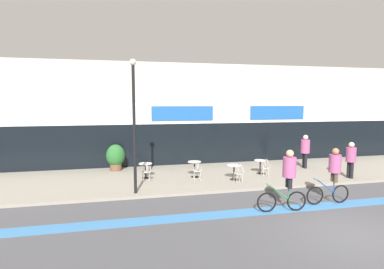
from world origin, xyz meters
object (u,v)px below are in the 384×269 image
cyclist_0 (333,172)px  cyclist_1 (287,176)px  bistro_table_2 (234,169)px  pedestrian_far_end (305,148)px  cafe_chair_3_near (266,166)px  pedestrian_near_end (351,157)px  bistro_table_1 (194,166)px  bistro_table_3 (260,164)px  cafe_chair_1_near (197,169)px  lamp_post (134,117)px  cafe_chair_0_near (147,170)px  planter_pot (116,157)px  cafe_chair_2_near (239,172)px  bistro_table_0 (145,168)px

cyclist_0 → cyclist_1: size_ratio=0.97×
bistro_table_2 → pedestrian_far_end: bearing=17.8°
cafe_chair_3_near → pedestrian_near_end: 4.05m
bistro_table_1 → cyclist_1: size_ratio=0.36×
bistro_table_3 → cafe_chair_1_near: 3.49m
bistro_table_2 → pedestrian_near_end: pedestrian_near_end is taller
cafe_chair_1_near → cyclist_1: bearing=-150.2°
bistro_table_2 → cyclist_0: bearing=-55.4°
bistro_table_1 → pedestrian_far_end: 6.49m
lamp_post → pedestrian_far_end: size_ratio=2.86×
cafe_chair_1_near → lamp_post: 4.09m
cafe_chair_0_near → pedestrian_near_end: pedestrian_near_end is taller
pedestrian_near_end → planter_pot: bearing=-33.9°
pedestrian_near_end → bistro_table_3: bearing=-37.9°
bistro_table_3 → cafe_chair_0_near: 5.78m
bistro_table_1 → lamp_post: (-2.90, -2.01, 2.51)m
cyclist_1 → pedestrian_near_end: 5.99m
cafe_chair_1_near → planter_pot: size_ratio=0.64×
bistro_table_3 → cyclist_1: bearing=-105.0°
cyclist_1 → pedestrian_far_end: cyclist_1 is taller
cafe_chair_3_near → pedestrian_far_end: pedestrian_far_end is taller
bistro_table_2 → bistro_table_1: bearing=152.7°
bistro_table_1 → pedestrian_far_end: bearing=5.7°
bistro_table_1 → cyclist_0: bearing=-46.9°
cafe_chair_2_near → cafe_chair_3_near: bearing=-71.2°
cafe_chair_1_near → cafe_chair_3_near: 3.44m
bistro_table_1 → cafe_chair_1_near: bearing=-90.4°
planter_pot → pedestrian_far_end: pedestrian_far_end is taller
cafe_chair_0_near → bistro_table_3: bearing=-92.3°
bistro_table_3 → lamp_post: lamp_post is taller
planter_pot → lamp_post: bearing=-78.4°
bistro_table_2 → cyclist_0: size_ratio=0.34×
bistro_table_0 → cafe_chair_2_near: 4.46m
cyclist_0 → pedestrian_far_end: cyclist_0 is taller
cafe_chair_2_near → cafe_chair_3_near: same height
bistro_table_2 → pedestrian_near_end: size_ratio=0.40×
bistro_table_3 → cafe_chair_0_near: cafe_chair_0_near is taller
cafe_chair_0_near → pedestrian_near_end: size_ratio=0.51×
cafe_chair_0_near → pedestrian_near_end: (9.63, -1.51, 0.52)m
cafe_chair_2_near → lamp_post: bearing=89.1°
lamp_post → pedestrian_far_end: 9.90m
bistro_table_0 → cyclist_0: 8.17m
cafe_chair_1_near → cafe_chair_2_near: 1.94m
cafe_chair_2_near → bistro_table_2: bearing=-6.2°
bistro_table_1 → cafe_chair_0_near: (-2.34, -0.30, -0.03)m
cafe_chair_2_near → cyclist_1: (0.43, -3.36, 0.62)m
cafe_chair_0_near → cyclist_0: bearing=-127.5°
pedestrian_far_end → cafe_chair_1_near: bearing=13.1°
cafe_chair_1_near → cafe_chair_3_near: size_ratio=1.00×
bistro_table_0 → pedestrian_far_end: pedestrian_far_end is taller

